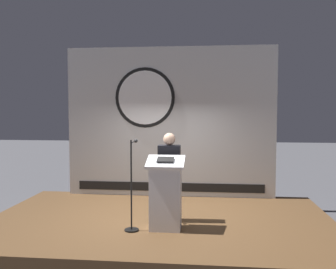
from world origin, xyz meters
TOP-DOWN VIEW (x-y plane):
  - ground_plane at (0.00, 0.00)m, footprint 40.00×40.00m
  - stage_platform at (0.00, 0.00)m, footprint 6.40×4.00m
  - banner_display at (-0.02, 1.85)m, footprint 4.86×0.12m
  - podium at (0.17, -0.59)m, footprint 0.64×0.49m
  - speaker_person at (0.18, -0.11)m, footprint 0.40×0.26m
  - microphone_stand at (-0.39, -0.68)m, footprint 0.24×0.57m

SIDE VIEW (x-z plane):
  - ground_plane at x=0.00m, z-range 0.00..0.00m
  - stage_platform at x=0.00m, z-range 0.00..0.30m
  - microphone_stand at x=-0.39m, z-range 0.08..1.61m
  - podium at x=0.17m, z-range 0.28..1.52m
  - speaker_person at x=0.18m, z-range 0.32..1.93m
  - banner_display at x=-0.02m, z-range 0.30..3.79m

